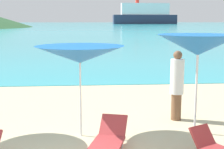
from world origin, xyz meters
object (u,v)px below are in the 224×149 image
Objects in this scene: umbrella_3 at (198,45)px; lounge_chair_2 at (108,140)px; umbrella_2 at (80,55)px; beachgoer_0 at (177,84)px; cruise_ship at (145,15)px.

lounge_chair_2 is at bearing -152.31° from umbrella_3.
umbrella_2 reaches higher than lounge_chair_2.
umbrella_2 is at bearing 111.66° from beachgoer_0.
umbrella_3 is 1.25× the size of beachgoer_0.
umbrella_3 reaches higher than beachgoer_0.
lounge_chair_2 is (0.56, -1.19, -1.65)m from umbrella_2.
umbrella_3 is at bearing -173.12° from beachgoer_0.
cruise_ship reaches higher than lounge_chair_2.
cruise_ship is at bearing 80.16° from umbrella_3.
umbrella_3 is (2.77, -0.02, 0.20)m from umbrella_2.
umbrella_2 is 2.78m from umbrella_3.
umbrella_3 is at bearing 44.09° from lounge_chair_2.
beachgoer_0 is (2.61, 1.10, -0.93)m from umbrella_2.
umbrella_3 reaches higher than umbrella_2.
lounge_chair_2 is 3.16m from beachgoer_0.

